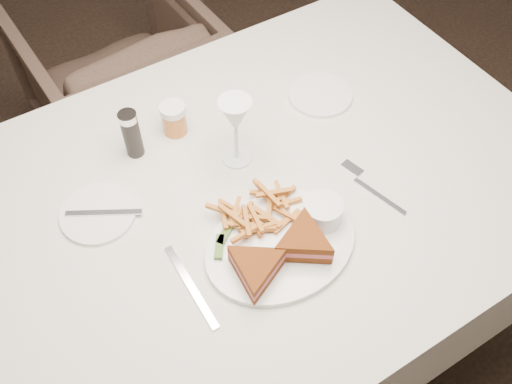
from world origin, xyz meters
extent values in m
plane|color=black|center=(0.00, 0.00, 0.00)|extent=(5.00, 5.00, 0.00)
cube|color=silver|center=(0.02, -0.25, 0.38)|extent=(1.57, 1.16, 0.75)
imported|color=#44322A|center=(-0.06, 0.74, 0.32)|extent=(0.72, 0.69, 0.64)
ellipsoid|color=white|center=(0.03, -0.42, 0.76)|extent=(0.35, 0.29, 0.01)
cube|color=silver|center=(-0.17, -0.43, 0.75)|extent=(0.04, 0.21, 0.00)
cylinder|color=white|center=(-0.29, -0.19, 0.76)|extent=(0.16, 0.16, 0.01)
cylinder|color=white|center=(0.31, -0.06, 0.76)|extent=(0.16, 0.16, 0.01)
cylinder|color=black|center=(-0.17, -0.05, 0.81)|extent=(0.04, 0.04, 0.12)
cylinder|color=#C36D2E|center=(-0.06, -0.03, 0.79)|extent=(0.06, 0.06, 0.08)
cube|color=#3E6222|center=(-0.07, -0.36, 0.77)|extent=(0.05, 0.05, 0.01)
cube|color=#3E6222|center=(-0.09, -0.38, 0.77)|extent=(0.04, 0.06, 0.01)
cylinder|color=white|center=(0.13, -0.40, 0.79)|extent=(0.08, 0.08, 0.05)
camera|label=1|loc=(-0.27, -0.96, 1.74)|focal=40.00mm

